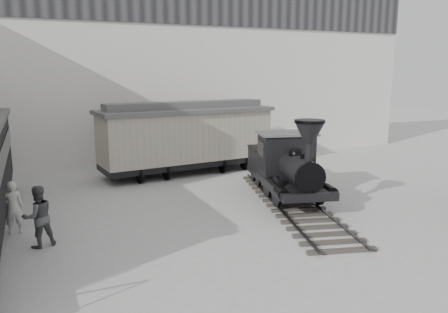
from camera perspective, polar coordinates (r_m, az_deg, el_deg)
name	(u,v)px	position (r m, az deg, el deg)	size (l,w,h in m)	color
ground	(289,242)	(14.21, 8.52, -10.95)	(90.00, 90.00, 0.00)	#9E9E9B
north_wall	(161,68)	(27.10, -8.21, 11.39)	(34.00, 2.51, 11.00)	silver
locomotive	(288,170)	(18.27, 8.36, -1.73)	(4.55, 10.22, 3.53)	#282420
boxcar	(187,136)	(23.09, -4.89, 2.70)	(9.54, 3.97, 3.80)	black
visitor_a	(13,207)	(16.06, -25.85, -6.00)	(0.65, 0.43, 1.78)	beige
visitor_b	(38,217)	(14.51, -23.10, -7.22)	(0.94, 0.73, 1.92)	#4B4B4E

